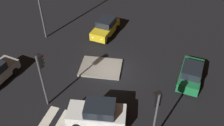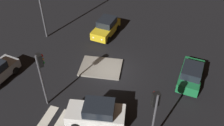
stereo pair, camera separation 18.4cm
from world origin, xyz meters
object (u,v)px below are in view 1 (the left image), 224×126
at_px(traffic_island, 101,67).
at_px(traffic_light_east, 156,107).
at_px(traffic_light_south, 41,69).
at_px(car_white, 97,113).
at_px(car_yellow, 105,27).
at_px(car_green, 191,74).

relative_size(traffic_island, traffic_light_east, 0.88).
height_order(traffic_light_south, traffic_light_east, traffic_light_south).
xyz_separation_m(car_white, traffic_light_east, (3.88, -0.43, 2.60)).
distance_m(traffic_island, car_white, 5.89).
xyz_separation_m(car_yellow, traffic_light_south, (-0.99, -10.51, 2.67)).
height_order(traffic_island, traffic_light_south, traffic_light_south).
bearing_deg(car_white, traffic_light_south, -18.27).
distance_m(car_yellow, traffic_light_east, 13.68).
bearing_deg(traffic_light_south, car_yellow, 29.88).
relative_size(traffic_island, traffic_light_south, 0.87).
relative_size(car_yellow, car_white, 0.95).
bearing_deg(traffic_light_south, car_white, -61.38).
bearing_deg(car_yellow, traffic_island, 19.69).
bearing_deg(traffic_island, traffic_light_south, -115.20).
bearing_deg(car_green, traffic_light_east, 167.34).
xyz_separation_m(traffic_island, car_white, (1.77, -5.56, 0.80)).
distance_m(traffic_island, car_yellow, 5.66).
distance_m(traffic_island, traffic_light_east, 8.91).
height_order(traffic_island, traffic_light_east, traffic_light_east).
bearing_deg(car_yellow, traffic_light_south, -0.15).
bearing_deg(car_green, car_yellow, 67.01).
bearing_deg(traffic_light_south, traffic_light_east, -61.22).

